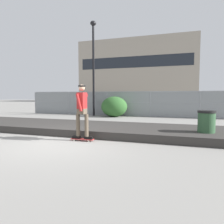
{
  "coord_description": "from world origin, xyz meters",
  "views": [
    {
      "loc": [
        3.77,
        -5.62,
        1.53
      ],
      "look_at": [
        0.87,
        3.1,
        0.8
      ],
      "focal_mm": 33.31,
      "sensor_mm": 36.0,
      "label": 1
    }
  ],
  "objects_px": {
    "skater": "(82,108)",
    "trash_bin": "(206,125)",
    "parked_car_near": "(91,103)",
    "skateboard": "(82,139)",
    "street_lamp": "(93,58)",
    "shrub_left": "(114,107)"
  },
  "relations": [
    {
      "from": "skateboard",
      "to": "trash_bin",
      "type": "xyz_separation_m",
      "value": [
        3.98,
        1.38,
        0.46
      ]
    },
    {
      "from": "skateboard",
      "to": "street_lamp",
      "type": "bearing_deg",
      "value": 110.93
    },
    {
      "from": "skater",
      "to": "parked_car_near",
      "type": "bearing_deg",
      "value": 112.68
    },
    {
      "from": "parked_car_near",
      "to": "trash_bin",
      "type": "xyz_separation_m",
      "value": [
        8.61,
        -9.71,
        -0.32
      ]
    },
    {
      "from": "skateboard",
      "to": "skater",
      "type": "height_order",
      "value": "skater"
    },
    {
      "from": "skater",
      "to": "street_lamp",
      "type": "xyz_separation_m",
      "value": [
        -3.17,
        8.3,
        3.25
      ]
    },
    {
      "from": "skateboard",
      "to": "parked_car_near",
      "type": "bearing_deg",
      "value": 112.68
    },
    {
      "from": "skater",
      "to": "trash_bin",
      "type": "bearing_deg",
      "value": 19.13
    },
    {
      "from": "skateboard",
      "to": "street_lamp",
      "type": "relative_size",
      "value": 0.11
    },
    {
      "from": "street_lamp",
      "to": "shrub_left",
      "type": "relative_size",
      "value": 3.71
    },
    {
      "from": "parked_car_near",
      "to": "shrub_left",
      "type": "relative_size",
      "value": 2.33
    },
    {
      "from": "skateboard",
      "to": "shrub_left",
      "type": "height_order",
      "value": "shrub_left"
    },
    {
      "from": "skater",
      "to": "shrub_left",
      "type": "bearing_deg",
      "value": 100.19
    },
    {
      "from": "skateboard",
      "to": "street_lamp",
      "type": "xyz_separation_m",
      "value": [
        -3.17,
        8.3,
        4.31
      ]
    },
    {
      "from": "skater",
      "to": "trash_bin",
      "type": "relative_size",
      "value": 1.77
    },
    {
      "from": "parked_car_near",
      "to": "shrub_left",
      "type": "bearing_deg",
      "value": -44.12
    },
    {
      "from": "street_lamp",
      "to": "parked_car_near",
      "type": "xyz_separation_m",
      "value": [
        -1.46,
        2.79,
        -3.53
      ]
    },
    {
      "from": "street_lamp",
      "to": "skateboard",
      "type": "bearing_deg",
      "value": -69.07
    },
    {
      "from": "street_lamp",
      "to": "trash_bin",
      "type": "relative_size",
      "value": 6.85
    },
    {
      "from": "skater",
      "to": "parked_car_near",
      "type": "distance_m",
      "value": 12.02
    },
    {
      "from": "skater",
      "to": "skateboard",
      "type": "bearing_deg",
      "value": -135.0
    },
    {
      "from": "street_lamp",
      "to": "parked_car_near",
      "type": "bearing_deg",
      "value": 117.64
    }
  ]
}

